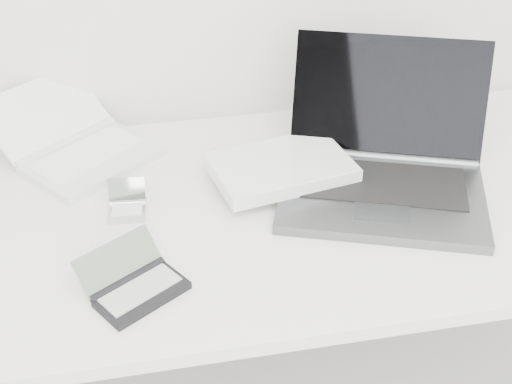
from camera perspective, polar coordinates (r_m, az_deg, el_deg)
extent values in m
cube|color=white|center=(1.55, 0.80, -1.33)|extent=(1.60, 0.80, 0.03)
cylinder|color=silver|center=(2.27, 17.71, -1.45)|extent=(0.04, 0.04, 0.70)
cube|color=#56595B|center=(1.56, 10.04, -0.48)|extent=(0.51, 0.43, 0.02)
cube|color=black|center=(1.59, 10.10, 0.76)|extent=(0.39, 0.28, 0.00)
cube|color=black|center=(1.67, 10.60, 7.50)|extent=(0.45, 0.26, 0.26)
cylinder|color=#56595B|center=(1.68, 10.13, 2.74)|extent=(0.41, 0.17, 0.03)
cube|color=#393B3E|center=(1.50, 10.05, -1.52)|extent=(0.13, 0.11, 0.00)
cube|color=silver|center=(1.59, 2.01, 1.99)|extent=(0.33, 0.25, 0.03)
cube|color=white|center=(1.58, 2.02, 2.48)|extent=(0.33, 0.25, 0.00)
cube|color=white|center=(1.71, -12.89, 2.47)|extent=(0.35, 0.33, 0.02)
cube|color=white|center=(1.72, -13.34, 3.03)|extent=(0.27, 0.25, 0.00)
cube|color=white|center=(1.81, -16.59, 6.04)|extent=(0.32, 0.29, 0.11)
cylinder|color=white|center=(1.77, -14.89, 3.83)|extent=(0.24, 0.19, 0.02)
cube|color=silver|center=(1.53, -10.26, -1.70)|extent=(0.08, 0.07, 0.01)
cube|color=silver|center=(1.52, -10.29, -1.49)|extent=(0.06, 0.04, 0.00)
cube|color=#94A294|center=(1.54, -10.31, 0.15)|extent=(0.08, 0.03, 0.05)
cylinder|color=silver|center=(1.55, -10.23, -0.89)|extent=(0.08, 0.02, 0.01)
cube|color=black|center=(1.32, -9.08, -8.09)|extent=(0.18, 0.16, 0.02)
cube|color=#999999|center=(1.32, -9.23, -7.71)|extent=(0.16, 0.13, 0.00)
cube|color=#626D5A|center=(1.35, -10.98, -5.41)|extent=(0.17, 0.13, 0.06)
cylinder|color=black|center=(1.35, -10.19, -6.93)|extent=(0.14, 0.10, 0.02)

